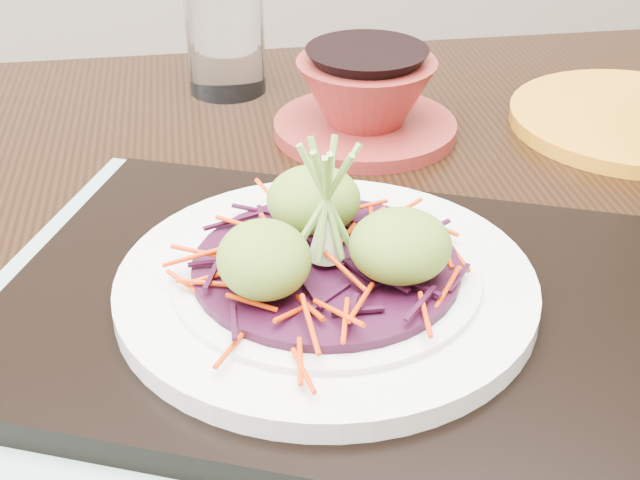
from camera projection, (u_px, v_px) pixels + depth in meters
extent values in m
cube|color=black|center=(260.00, 296.00, 0.61)|extent=(1.33, 0.90, 0.04)
cube|color=#83A994|center=(326.00, 321.00, 0.55)|extent=(0.55, 0.50, 0.00)
cube|color=black|center=(326.00, 307.00, 0.54)|extent=(0.47, 0.42, 0.02)
cylinder|color=silver|center=(326.00, 286.00, 0.53)|extent=(0.25, 0.25, 0.01)
cylinder|color=silver|center=(326.00, 274.00, 0.53)|extent=(0.18, 0.18, 0.01)
cylinder|color=black|center=(326.00, 266.00, 0.52)|extent=(0.16, 0.16, 0.01)
ellipsoid|color=olive|center=(264.00, 260.00, 0.49)|extent=(0.06, 0.06, 0.04)
ellipsoid|color=olive|center=(401.00, 246.00, 0.50)|extent=(0.06, 0.06, 0.04)
ellipsoid|color=olive|center=(314.00, 200.00, 0.55)|extent=(0.06, 0.06, 0.04)
cylinder|color=white|center=(225.00, 37.00, 0.84)|extent=(0.10, 0.10, 0.11)
cylinder|color=maroon|center=(365.00, 127.00, 0.78)|extent=(0.17, 0.17, 0.01)
cylinder|color=orange|center=(632.00, 120.00, 0.79)|extent=(0.24, 0.24, 0.01)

